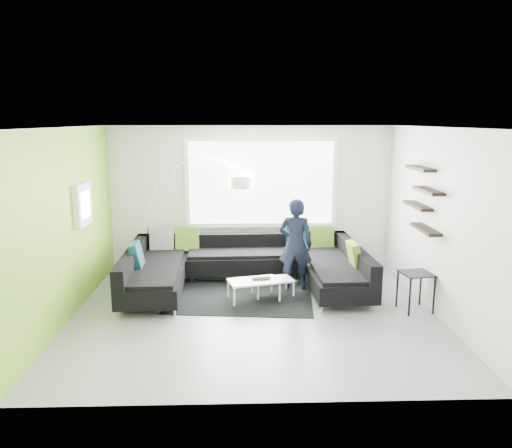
{
  "coord_description": "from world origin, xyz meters",
  "views": [
    {
      "loc": [
        -0.21,
        -7.21,
        2.9
      ],
      "look_at": [
        0.05,
        0.9,
        1.2
      ],
      "focal_mm": 35.0,
      "sensor_mm": 36.0,
      "label": 1
    }
  ],
  "objects_px": {
    "arc_lamp": "(147,216)",
    "laptop": "(262,280)",
    "person": "(295,244)",
    "coffee_table": "(263,288)",
    "side_table": "(415,292)",
    "sectional_sofa": "(245,268)"
  },
  "relations": [
    {
      "from": "side_table",
      "to": "person",
      "type": "relative_size",
      "value": 0.38
    },
    {
      "from": "arc_lamp",
      "to": "person",
      "type": "xyz_separation_m",
      "value": [
        2.72,
        -1.05,
        -0.31
      ]
    },
    {
      "from": "coffee_table",
      "to": "laptop",
      "type": "distance_m",
      "value": 0.21
    },
    {
      "from": "side_table",
      "to": "coffee_table",
      "type": "bearing_deg",
      "value": 164.39
    },
    {
      "from": "sectional_sofa",
      "to": "person",
      "type": "bearing_deg",
      "value": -0.43
    },
    {
      "from": "coffee_table",
      "to": "arc_lamp",
      "type": "relative_size",
      "value": 0.47
    },
    {
      "from": "sectional_sofa",
      "to": "side_table",
      "type": "relative_size",
      "value": 6.76
    },
    {
      "from": "sectional_sofa",
      "to": "side_table",
      "type": "height_order",
      "value": "sectional_sofa"
    },
    {
      "from": "person",
      "to": "coffee_table",
      "type": "bearing_deg",
      "value": 49.51
    },
    {
      "from": "side_table",
      "to": "laptop",
      "type": "height_order",
      "value": "side_table"
    },
    {
      "from": "side_table",
      "to": "arc_lamp",
      "type": "bearing_deg",
      "value": 154.4
    },
    {
      "from": "sectional_sofa",
      "to": "coffee_table",
      "type": "relative_size",
      "value": 3.99
    },
    {
      "from": "sectional_sofa",
      "to": "laptop",
      "type": "xyz_separation_m",
      "value": [
        0.26,
        -0.53,
        -0.03
      ]
    },
    {
      "from": "person",
      "to": "laptop",
      "type": "relative_size",
      "value": 4.82
    },
    {
      "from": "coffee_table",
      "to": "side_table",
      "type": "bearing_deg",
      "value": -30.25
    },
    {
      "from": "sectional_sofa",
      "to": "coffee_table",
      "type": "distance_m",
      "value": 0.55
    },
    {
      "from": "sectional_sofa",
      "to": "arc_lamp",
      "type": "relative_size",
      "value": 1.86
    },
    {
      "from": "arc_lamp",
      "to": "side_table",
      "type": "xyz_separation_m",
      "value": [
        4.46,
        -2.14,
        -0.8
      ]
    },
    {
      "from": "arc_lamp",
      "to": "laptop",
      "type": "height_order",
      "value": "arc_lamp"
    },
    {
      "from": "laptop",
      "to": "arc_lamp",
      "type": "bearing_deg",
      "value": 133.89
    },
    {
      "from": "coffee_table",
      "to": "arc_lamp",
      "type": "xyz_separation_m",
      "value": [
        -2.14,
        1.49,
        0.94
      ]
    },
    {
      "from": "coffee_table",
      "to": "arc_lamp",
      "type": "bearing_deg",
      "value": 130.56
    }
  ]
}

